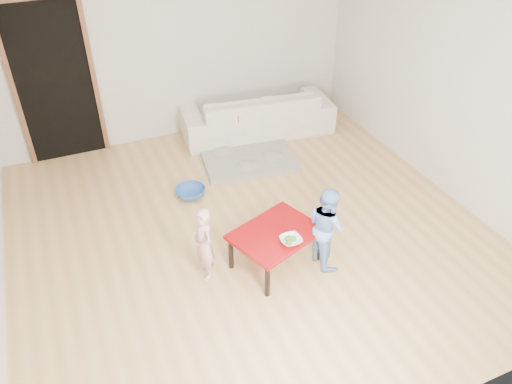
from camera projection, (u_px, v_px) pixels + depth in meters
floor at (249, 230)px, 5.53m from camera, size 5.00×5.00×0.01m
back_wall at (176, 45)px, 6.64m from camera, size 5.00×0.02×2.60m
right_wall at (453, 84)px, 5.58m from camera, size 0.02×5.00×2.60m
doorway at (55, 84)px, 6.27m from camera, size 1.02×0.08×2.11m
sofa at (257, 113)px, 7.20m from camera, size 2.23×1.08×0.63m
cushion at (244, 111)px, 6.89m from camera, size 0.45×0.41×0.11m
red_table at (275, 248)px, 4.98m from camera, size 0.98×0.86×0.41m
bowl at (291, 240)px, 4.72m from camera, size 0.20×0.20×0.05m
broccoli at (291, 240)px, 4.72m from camera, size 0.12×0.12×0.06m
child_pink at (204, 244)px, 4.74m from camera, size 0.23×0.31×0.78m
child_blue at (327, 227)px, 4.88m from camera, size 0.35×0.44×0.89m
basin at (191, 192)px, 6.02m from camera, size 0.36×0.36×0.11m
blanket at (248, 157)px, 6.74m from camera, size 1.33×1.16×0.06m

